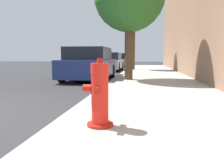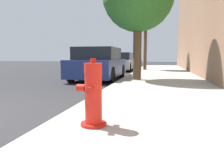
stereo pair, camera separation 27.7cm
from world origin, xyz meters
The scene contains 6 objects.
sidewalk_slab centered at (3.40, 0.00, 0.06)m, with size 3.19×40.00×0.12m.
fire_hydrant centered at (2.47, -0.19, 0.51)m, with size 0.38×0.39×0.86m.
parked_car_near centered at (0.71, 6.31, 0.66)m, with size 1.81×3.82×1.37m.
parked_car_mid centered at (0.58, 12.37, 0.62)m, with size 1.80×3.86×1.26m.
parked_car_far centered at (0.58, 18.58, 0.62)m, with size 1.73×3.88×1.30m.
street_tree_far centered at (2.32, 12.11, 3.70)m, with size 1.95×1.95×4.59m.
Camera 1 is at (3.01, -2.84, 1.00)m, focal length 35.00 mm.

